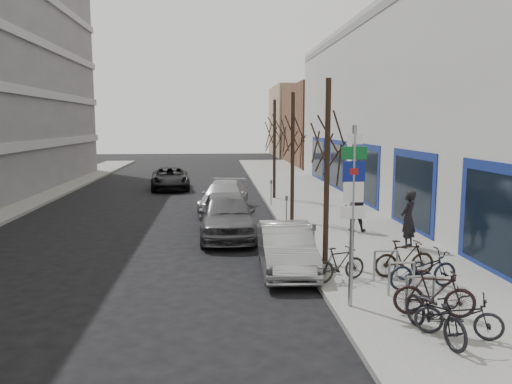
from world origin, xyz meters
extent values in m
plane|color=black|center=(0.00, 0.00, 0.00)|extent=(120.00, 120.00, 0.00)
cube|color=slate|center=(4.50, 10.00, 0.07)|extent=(5.00, 70.00, 0.15)
cube|color=brown|center=(13.00, 40.00, 4.00)|extent=(12.00, 14.00, 8.00)
cube|color=#937A5B|center=(13.50, 55.00, 4.50)|extent=(13.00, 12.00, 9.00)
cylinder|color=gray|center=(2.40, 0.00, 2.10)|extent=(0.10, 0.10, 4.20)
cube|color=white|center=(2.40, -0.03, 3.90)|extent=(0.35, 0.03, 0.22)
cube|color=#0C5926|center=(2.40, -0.03, 3.60)|extent=(0.55, 0.03, 0.28)
cube|color=navy|center=(2.40, -0.03, 3.20)|extent=(0.50, 0.03, 0.45)
cube|color=maroon|center=(2.40, -0.04, 3.20)|extent=(0.18, 0.02, 0.14)
cube|color=white|center=(2.40, -0.03, 2.75)|extent=(0.45, 0.03, 0.45)
cube|color=white|center=(2.40, -0.03, 2.30)|extent=(0.55, 0.03, 0.28)
cylinder|color=gray|center=(3.50, -0.50, 0.55)|extent=(0.06, 0.06, 0.80)
cylinder|color=gray|center=(4.10, -0.50, 0.55)|extent=(0.06, 0.06, 0.80)
cylinder|color=gray|center=(3.80, -0.50, 0.95)|extent=(0.60, 0.06, 0.06)
cylinder|color=gray|center=(3.50, 0.60, 0.55)|extent=(0.06, 0.06, 0.80)
cylinder|color=gray|center=(4.10, 0.60, 0.55)|extent=(0.06, 0.06, 0.80)
cylinder|color=gray|center=(3.80, 0.60, 0.95)|extent=(0.60, 0.06, 0.06)
cylinder|color=gray|center=(3.50, 1.70, 0.55)|extent=(0.06, 0.06, 0.80)
cylinder|color=gray|center=(4.10, 1.70, 0.55)|extent=(0.06, 0.06, 0.80)
cylinder|color=gray|center=(3.80, 1.70, 0.95)|extent=(0.60, 0.06, 0.06)
cylinder|color=black|center=(2.60, 3.50, 2.75)|extent=(0.16, 0.16, 5.50)
cylinder|color=black|center=(2.60, 10.00, 2.75)|extent=(0.16, 0.16, 5.50)
cylinder|color=black|center=(2.60, 16.50, 2.75)|extent=(0.16, 0.16, 5.50)
cylinder|color=gray|center=(2.15, 3.00, 0.70)|extent=(0.05, 0.05, 1.10)
cube|color=#3F3F44|center=(2.15, 3.00, 1.33)|extent=(0.10, 0.08, 0.18)
cylinder|color=gray|center=(2.15, 8.50, 0.70)|extent=(0.05, 0.05, 1.10)
cube|color=#3F3F44|center=(2.15, 8.50, 1.33)|extent=(0.10, 0.08, 0.18)
cylinder|color=gray|center=(2.15, 14.00, 0.70)|extent=(0.05, 0.05, 1.10)
cube|color=#3F3F44|center=(2.15, 14.00, 1.33)|extent=(0.10, 0.08, 0.18)
imported|color=black|center=(3.56, -1.77, 0.73)|extent=(0.93, 1.98, 1.16)
imported|color=black|center=(4.01, -0.76, 0.67)|extent=(1.79, 0.94, 1.04)
imported|color=black|center=(4.52, 1.05, 0.72)|extent=(1.92, 0.88, 1.13)
imported|color=black|center=(2.60, 1.78, 0.62)|extent=(1.61, 0.94, 0.94)
imported|color=black|center=(4.04, -1.77, 0.65)|extent=(1.69, 1.09, 1.00)
imported|color=black|center=(4.42, 2.02, 0.66)|extent=(1.72, 0.60, 1.03)
imported|color=#9A9B9F|center=(1.40, 3.28, 0.68)|extent=(1.53, 4.15, 1.36)
imported|color=#545359|center=(-0.20, 7.76, 0.85)|extent=(2.07, 5.02, 1.70)
imported|color=#9D9DA2|center=(-0.20, 13.15, 0.73)|extent=(2.67, 5.25, 1.46)
imported|color=black|center=(-3.56, 21.81, 0.71)|extent=(2.85, 5.33, 1.42)
imported|color=black|center=(5.71, 5.11, 1.11)|extent=(0.82, 0.82, 1.91)
imported|color=black|center=(4.70, 7.79, 1.01)|extent=(0.74, 0.62, 1.71)
camera|label=1|loc=(-0.58, -10.59, 4.24)|focal=35.00mm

